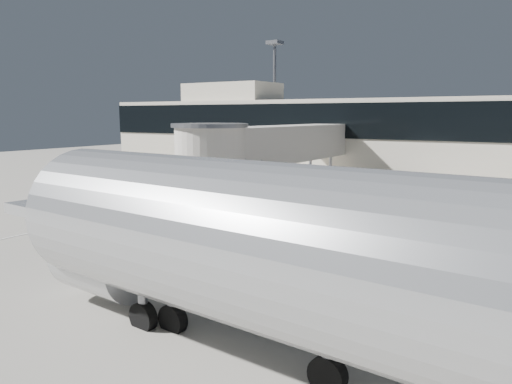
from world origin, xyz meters
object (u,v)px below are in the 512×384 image
at_px(box_cart_far, 122,221).
at_px(belt_loader, 212,173).
at_px(minivan, 510,209).
at_px(aircraft, 330,262).
at_px(ground_worker, 205,235).
at_px(box_cart_near, 190,230).
at_px(suitcase_cart, 376,247).
at_px(baggage_tug, 330,219).

height_order(box_cart_far, belt_loader, belt_loader).
height_order(minivan, belt_loader, minivan).
bearing_deg(belt_loader, aircraft, -41.10).
bearing_deg(ground_worker, aircraft, -69.62).
height_order(box_cart_far, aircraft, aircraft).
relative_size(ground_worker, belt_loader, 0.43).
height_order(box_cart_near, minivan, minivan).
bearing_deg(suitcase_cart, aircraft, -83.40).
distance_m(box_cart_near, aircraft, 15.52).
xyz_separation_m(suitcase_cart, ground_worker, (-7.46, -3.28, 0.25)).
xyz_separation_m(minivan, belt_loader, (-28.08, 7.66, -0.40)).
bearing_deg(box_cart_near, suitcase_cart, 33.95).
distance_m(baggage_tug, suitcase_cart, 5.96).
height_order(suitcase_cart, ground_worker, ground_worker).
bearing_deg(aircraft, minivan, 90.25).
bearing_deg(belt_loader, box_cart_near, -47.81).
bearing_deg(belt_loader, minivan, -8.30).
relative_size(box_cart_far, minivan, 0.81).
xyz_separation_m(suitcase_cart, box_cart_far, (-14.02, -2.58, 0.05)).
bearing_deg(aircraft, suitcase_cart, 108.24).
bearing_deg(minivan, box_cart_far, -146.21).
bearing_deg(minivan, box_cart_near, -139.24).
relative_size(box_cart_near, belt_loader, 0.94).
height_order(suitcase_cart, aircraft, aircraft).
height_order(baggage_tug, box_cart_near, baggage_tug).
distance_m(box_cart_near, minivan, 18.67).
distance_m(belt_loader, aircraft, 39.68).
distance_m(box_cart_far, belt_loader, 22.86).
height_order(baggage_tug, belt_loader, belt_loader).
bearing_deg(minivan, belt_loader, 163.19).
bearing_deg(ground_worker, suitcase_cart, -7.72).
height_order(baggage_tug, ground_worker, baggage_tug).
height_order(suitcase_cart, belt_loader, belt_loader).
bearing_deg(box_cart_far, baggage_tug, 46.45).
bearing_deg(aircraft, box_cart_far, 156.98).
bearing_deg(belt_loader, ground_worker, -45.88).
relative_size(baggage_tug, box_cart_near, 0.76).
distance_m(baggage_tug, ground_worker, 8.13).
relative_size(baggage_tug, box_cart_far, 0.69).
relative_size(baggage_tug, minivan, 0.56).
height_order(belt_loader, aircraft, aircraft).
distance_m(suitcase_cart, minivan, 11.37).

